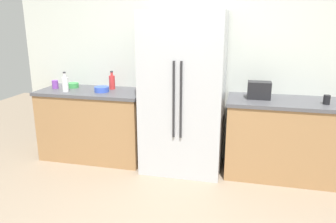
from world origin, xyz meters
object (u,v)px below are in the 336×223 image
object	(u,v)px
bowl_b	(73,85)
refrigerator	(184,93)
bottle_a	(112,82)
bottle_b	(65,84)
cup_a	(327,100)
cup_c	(55,84)
toaster	(259,90)
bowl_a	(102,89)

from	to	relation	value
bowl_b	refrigerator	bearing A→B (deg)	-5.47
bottle_a	bottle_b	size ratio (longest dim) A/B	0.96
cup_a	cup_c	bearing A→B (deg)	178.55
toaster	bowl_a	world-z (taller)	toaster
toaster	bottle_b	bearing A→B (deg)	-176.03
refrigerator	bottle_a	distance (m)	0.99
cup_a	bowl_b	xyz separation A→B (m)	(-3.07, 0.18, -0.02)
refrigerator	bottle_a	world-z (taller)	refrigerator
bowl_a	bowl_b	distance (m)	0.50
bowl_a	refrigerator	bearing A→B (deg)	0.59
refrigerator	bowl_a	bearing A→B (deg)	-179.41
toaster	bottle_a	xyz separation A→B (m)	(-1.83, 0.11, -0.00)
cup_a	bowl_a	distance (m)	2.59
toaster	bowl_b	xyz separation A→B (m)	(-2.37, 0.08, -0.07)
refrigerator	bowl_a	xyz separation A→B (m)	(-1.04, -0.01, -0.00)
bowl_b	toaster	bearing A→B (deg)	-1.95
bottle_a	bowl_a	size ratio (longest dim) A/B	1.30
bottle_b	cup_a	bearing A→B (deg)	1.12
toaster	bottle_a	world-z (taller)	bottle_a
bottle_b	cup_a	world-z (taller)	bottle_b
bottle_b	bottle_a	bearing A→B (deg)	28.34
bottle_a	bowl_a	world-z (taller)	bottle_a
refrigerator	bowl_b	distance (m)	1.52
cup_c	bowl_b	world-z (taller)	cup_c
cup_c	bowl_a	size ratio (longest dim) A/B	0.59
bottle_b	refrigerator	bearing A→B (deg)	3.80
cup_a	toaster	bearing A→B (deg)	171.53
cup_a	cup_c	distance (m)	3.27
bottle_b	cup_c	bearing A→B (deg)	148.52
refrigerator	cup_c	bearing A→B (deg)	178.55
bottle_b	bowl_b	bearing A→B (deg)	97.51
refrigerator	cup_c	distance (m)	1.72
cup_a	bowl_a	bearing A→B (deg)	179.37
bottle_a	bowl_b	xyz separation A→B (m)	(-0.54, -0.03, -0.06)
refrigerator	bottle_a	bearing A→B (deg)	169.72
cup_a	bowl_b	size ratio (longest dim) A/B	0.68
cup_a	bottle_b	bearing A→B (deg)	-178.88
bottle_b	toaster	bearing A→B (deg)	3.97
bowl_b	bottle_b	bearing A→B (deg)	-82.49
bottle_a	bowl_b	distance (m)	0.55
cup_c	bowl_a	bearing A→B (deg)	-4.56
refrigerator	bowl_b	world-z (taller)	refrigerator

